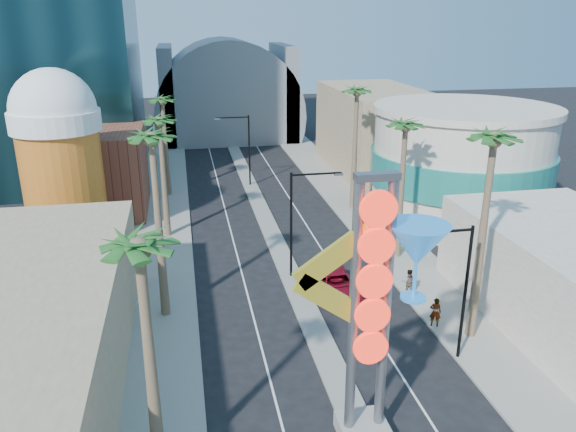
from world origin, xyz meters
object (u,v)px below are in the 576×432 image
object	(u,v)px
neon_sign	(390,294)
red_pickup	(336,283)
pedestrian_b	(408,282)
pedestrian_a	(435,312)

from	to	relation	value
neon_sign	red_pickup	size ratio (longest dim) A/B	2.23
red_pickup	pedestrian_b	distance (m)	4.96
neon_sign	pedestrian_b	world-z (taller)	neon_sign
neon_sign	pedestrian_a	distance (m)	12.26
pedestrian_a	pedestrian_b	size ratio (longest dim) A/B	1.03
neon_sign	pedestrian_a	xyz separation A→B (m)	(6.48, 8.36, -6.20)
pedestrian_b	pedestrian_a	bearing A→B (deg)	107.50
pedestrian_a	red_pickup	bearing A→B (deg)	-25.91
red_pickup	pedestrian_a	xyz separation A→B (m)	(4.78, -5.55, 0.32)
pedestrian_a	pedestrian_b	xyz separation A→B (m)	(0.00, 4.26, -0.03)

